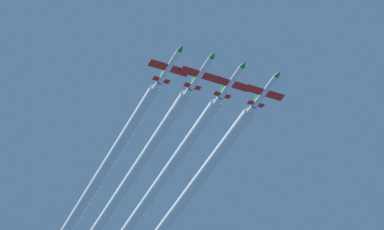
{
  "coord_description": "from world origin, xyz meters",
  "views": [
    {
      "loc": [
        75.32,
        158.75,
        2.11
      ],
      "look_at": [
        -0.24,
        -13.66,
        157.55
      ],
      "focal_mm": 101.9,
      "sensor_mm": 36.0,
      "label": 1
    }
  ],
  "objects_px": {
    "jet_center": "(202,72)",
    "jet_inner_right": "(170,65)",
    "jet_far_left": "(266,90)",
    "jet_inner_left": "(232,81)"
  },
  "relations": [
    {
      "from": "jet_center",
      "to": "jet_inner_right",
      "type": "height_order",
      "value": "jet_inner_right"
    },
    {
      "from": "jet_far_left",
      "to": "jet_inner_right",
      "type": "relative_size",
      "value": 1.0
    },
    {
      "from": "jet_far_left",
      "to": "jet_inner_left",
      "type": "height_order",
      "value": "jet_far_left"
    },
    {
      "from": "jet_far_left",
      "to": "jet_inner_left",
      "type": "bearing_deg",
      "value": -0.11
    },
    {
      "from": "jet_inner_left",
      "to": "jet_center",
      "type": "distance_m",
      "value": 7.36
    },
    {
      "from": "jet_far_left",
      "to": "jet_inner_right",
      "type": "bearing_deg",
      "value": -1.86
    },
    {
      "from": "jet_far_left",
      "to": "jet_center",
      "type": "bearing_deg",
      "value": 1.28
    },
    {
      "from": "jet_far_left",
      "to": "jet_inner_right",
      "type": "xyz_separation_m",
      "value": [
        22.43,
        -0.73,
        -0.24
      ]
    },
    {
      "from": "jet_center",
      "to": "jet_inner_right",
      "type": "xyz_separation_m",
      "value": [
        6.88,
        -1.07,
        0.3
      ]
    },
    {
      "from": "jet_far_left",
      "to": "jet_inner_right",
      "type": "height_order",
      "value": "jet_far_left"
    }
  ]
}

